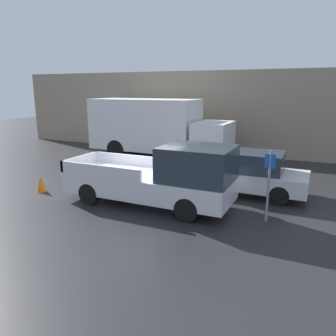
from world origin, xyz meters
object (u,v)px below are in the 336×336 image
at_px(newspaper_box, 130,139).
at_px(traffic_cone, 41,184).
at_px(parking_sign, 269,182).
at_px(delivery_truck, 154,127).
at_px(car, 245,172).
at_px(pickup_truck, 162,178).

distance_m(newspaper_box, traffic_cone, 9.81).
bearing_deg(parking_sign, delivery_truck, 136.86).
bearing_deg(parking_sign, car, 115.89).
xyz_separation_m(pickup_truck, car, (2.14, 2.53, -0.17)).
height_order(delivery_truck, newspaper_box, delivery_truck).
bearing_deg(delivery_truck, car, -35.40).
bearing_deg(newspaper_box, parking_sign, -41.65).
height_order(car, parking_sign, parking_sign).
distance_m(delivery_truck, newspaper_box, 4.07).
bearing_deg(delivery_truck, parking_sign, -43.14).
relative_size(pickup_truck, car, 1.25).
xyz_separation_m(delivery_truck, newspaper_box, (-3.06, 2.39, -1.20)).
bearing_deg(traffic_cone, car, 23.86).
relative_size(pickup_truck, parking_sign, 2.67).
distance_m(car, newspaper_box, 11.06).
distance_m(pickup_truck, car, 3.32).
relative_size(pickup_truck, traffic_cone, 9.36).
xyz_separation_m(newspaper_box, traffic_cone, (1.99, -9.61, -0.25)).
relative_size(car, traffic_cone, 7.46).
bearing_deg(newspaper_box, traffic_cone, -78.32).
xyz_separation_m(car, delivery_truck, (-5.85, 4.16, 0.96)).
height_order(pickup_truck, car, pickup_truck).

